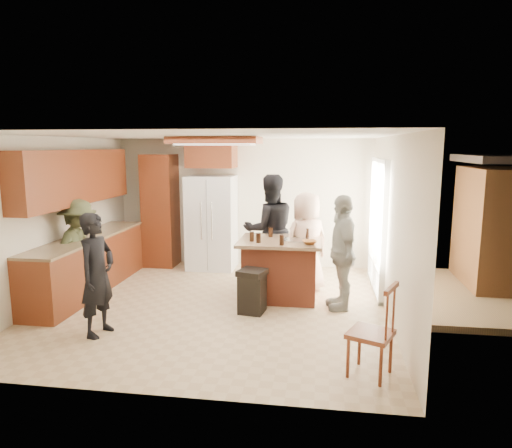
# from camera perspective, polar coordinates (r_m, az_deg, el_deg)

# --- Properties ---
(room_shell) EXTENTS (8.00, 5.20, 5.00)m
(room_shell) POSITION_cam_1_polar(r_m,az_deg,el_deg) (8.60, 27.31, -1.36)
(room_shell) COLOR tan
(room_shell) RESTS_ON ground
(person_front_left) EXTENTS (0.51, 0.63, 1.56)m
(person_front_left) POSITION_cam_1_polar(r_m,az_deg,el_deg) (6.04, -19.24, -5.99)
(person_front_left) COLOR black
(person_front_left) RESTS_ON ground
(person_behind_left) EXTENTS (1.06, 0.86, 1.89)m
(person_behind_left) POSITION_cam_1_polar(r_m,az_deg,el_deg) (7.78, 1.74, -0.74)
(person_behind_left) COLOR black
(person_behind_left) RESTS_ON ground
(person_behind_right) EXTENTS (0.95, 0.87, 1.63)m
(person_behind_right) POSITION_cam_1_polar(r_m,az_deg,el_deg) (7.43, 6.32, -2.30)
(person_behind_right) COLOR tan
(person_behind_right) RESTS_ON ground
(person_side_right) EXTENTS (0.65, 1.05, 1.68)m
(person_side_right) POSITION_cam_1_polar(r_m,az_deg,el_deg) (6.73, 10.68, -3.49)
(person_side_right) COLOR #9B9B92
(person_side_right) RESTS_ON ground
(person_counter) EXTENTS (0.52, 1.03, 1.56)m
(person_counter) POSITION_cam_1_polar(r_m,az_deg,el_deg) (7.58, -21.21, -2.97)
(person_counter) COLOR #373C23
(person_counter) RESTS_ON ground
(left_cabinetry) EXTENTS (0.64, 3.00, 2.30)m
(left_cabinetry) POSITION_cam_1_polar(r_m,az_deg,el_deg) (7.87, -20.72, -1.18)
(left_cabinetry) COLOR maroon
(left_cabinetry) RESTS_ON ground
(back_wall_units) EXTENTS (1.80, 0.60, 2.45)m
(back_wall_units) POSITION_cam_1_polar(r_m,az_deg,el_deg) (9.07, -10.31, 3.37)
(back_wall_units) COLOR maroon
(back_wall_units) RESTS_ON ground
(refrigerator) EXTENTS (0.90, 0.76, 1.80)m
(refrigerator) POSITION_cam_1_polar(r_m,az_deg,el_deg) (8.84, -5.57, 0.18)
(refrigerator) COLOR white
(refrigerator) RESTS_ON ground
(kitchen_island) EXTENTS (1.28, 1.03, 0.93)m
(kitchen_island) POSITION_cam_1_polar(r_m,az_deg,el_deg) (7.15, 3.07, -5.55)
(kitchen_island) COLOR brown
(kitchen_island) RESTS_ON ground
(island_items) EXTENTS (1.04, 0.69, 0.15)m
(island_items) POSITION_cam_1_polar(r_m,az_deg,el_deg) (6.91, 4.35, -1.87)
(island_items) COLOR silver
(island_items) RESTS_ON kitchen_island
(trash_bin) EXTENTS (0.45, 0.45, 0.63)m
(trash_bin) POSITION_cam_1_polar(r_m,az_deg,el_deg) (6.57, -0.48, -8.36)
(trash_bin) COLOR black
(trash_bin) RESTS_ON ground
(spindle_chair) EXTENTS (0.55, 0.55, 0.99)m
(spindle_chair) POSITION_cam_1_polar(r_m,az_deg,el_deg) (4.95, 14.36, -13.20)
(spindle_chair) COLOR maroon
(spindle_chair) RESTS_ON ground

